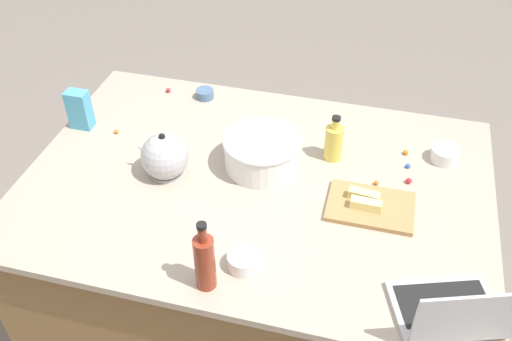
{
  "coord_description": "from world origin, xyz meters",
  "views": [
    {
      "loc": [
        -0.4,
        1.55,
        2.32
      ],
      "look_at": [
        0.0,
        0.0,
        0.95
      ],
      "focal_mm": 39.74,
      "sensor_mm": 36.0,
      "label": 1
    }
  ],
  "objects_px": {
    "bottle_soy": "(205,261)",
    "ramekin_small": "(445,155)",
    "butter_stick_left": "(364,195)",
    "kettle": "(164,157)",
    "mixing_bowl_large": "(263,152)",
    "butter_stick_right": "(366,204)",
    "bottle_oil": "(334,142)",
    "ramekin_wide": "(205,94)",
    "cutting_board": "(370,207)",
    "ramekin_medium": "(244,261)",
    "laptop": "(452,312)",
    "candy_bag": "(80,110)"
  },
  "relations": [
    {
      "from": "kettle",
      "to": "ramekin_small",
      "type": "xyz_separation_m",
      "value": [
        -1.03,
        -0.35,
        -0.05
      ]
    },
    {
      "from": "kettle",
      "to": "ramekin_small",
      "type": "relative_size",
      "value": 1.96
    },
    {
      "from": "laptop",
      "to": "bottle_soy",
      "type": "relative_size",
      "value": 1.37
    },
    {
      "from": "ramekin_medium",
      "to": "bottle_soy",
      "type": "bearing_deg",
      "value": 46.58
    },
    {
      "from": "cutting_board",
      "to": "ramekin_wide",
      "type": "distance_m",
      "value": 0.96
    },
    {
      "from": "butter_stick_left",
      "to": "kettle",
      "type": "bearing_deg",
      "value": 1.71
    },
    {
      "from": "laptop",
      "to": "candy_bag",
      "type": "xyz_separation_m",
      "value": [
        1.5,
        -0.61,
        0.04
      ]
    },
    {
      "from": "butter_stick_left",
      "to": "ramekin_medium",
      "type": "bearing_deg",
      "value": 49.25
    },
    {
      "from": "butter_stick_right",
      "to": "ramekin_medium",
      "type": "xyz_separation_m",
      "value": [
        0.35,
        0.35,
        -0.01
      ]
    },
    {
      "from": "butter_stick_right",
      "to": "butter_stick_left",
      "type": "bearing_deg",
      "value": -75.32
    },
    {
      "from": "bottle_soy",
      "to": "bottle_oil",
      "type": "distance_m",
      "value": 0.78
    },
    {
      "from": "laptop",
      "to": "ramekin_medium",
      "type": "relative_size",
      "value": 3.48
    },
    {
      "from": "cutting_board",
      "to": "butter_stick_left",
      "type": "relative_size",
      "value": 2.78
    },
    {
      "from": "laptop",
      "to": "ramekin_small",
      "type": "distance_m",
      "value": 0.77
    },
    {
      "from": "laptop",
      "to": "ramekin_small",
      "type": "xyz_separation_m",
      "value": [
        0.02,
        -0.77,
        -0.02
      ]
    },
    {
      "from": "bottle_soy",
      "to": "ramekin_small",
      "type": "height_order",
      "value": "bottle_soy"
    },
    {
      "from": "ramekin_small",
      "to": "butter_stick_left",
      "type": "bearing_deg",
      "value": 49.14
    },
    {
      "from": "kettle",
      "to": "candy_bag",
      "type": "distance_m",
      "value": 0.49
    },
    {
      "from": "laptop",
      "to": "ramekin_wide",
      "type": "relative_size",
      "value": 4.61
    },
    {
      "from": "bottle_oil",
      "to": "candy_bag",
      "type": "xyz_separation_m",
      "value": [
        1.05,
        0.06,
        0.01
      ]
    },
    {
      "from": "ramekin_small",
      "to": "candy_bag",
      "type": "height_order",
      "value": "candy_bag"
    },
    {
      "from": "candy_bag",
      "to": "laptop",
      "type": "bearing_deg",
      "value": 157.76
    },
    {
      "from": "ramekin_medium",
      "to": "kettle",
      "type": "bearing_deg",
      "value": -42.07
    },
    {
      "from": "mixing_bowl_large",
      "to": "candy_bag",
      "type": "bearing_deg",
      "value": -4.33
    },
    {
      "from": "ramekin_medium",
      "to": "ramekin_small",
      "type": "bearing_deg",
      "value": -130.8
    },
    {
      "from": "bottle_soy",
      "to": "ramekin_small",
      "type": "xyz_separation_m",
      "value": [
        -0.71,
        -0.82,
        -0.08
      ]
    },
    {
      "from": "bottle_oil",
      "to": "ramekin_wide",
      "type": "relative_size",
      "value": 2.45
    },
    {
      "from": "laptop",
      "to": "kettle",
      "type": "bearing_deg",
      "value": -21.76
    },
    {
      "from": "ramekin_wide",
      "to": "mixing_bowl_large",
      "type": "bearing_deg",
      "value": 132.82
    },
    {
      "from": "butter_stick_right",
      "to": "mixing_bowl_large",
      "type": "bearing_deg",
      "value": -20.9
    },
    {
      "from": "bottle_oil",
      "to": "mixing_bowl_large",
      "type": "bearing_deg",
      "value": 24.96
    },
    {
      "from": "bottle_oil",
      "to": "ramekin_wide",
      "type": "xyz_separation_m",
      "value": [
        0.62,
        -0.28,
        -0.06
      ]
    },
    {
      "from": "butter_stick_right",
      "to": "laptop",
      "type": "bearing_deg",
      "value": 126.08
    },
    {
      "from": "mixing_bowl_large",
      "to": "butter_stick_left",
      "type": "relative_size",
      "value": 2.74
    },
    {
      "from": "cutting_board",
      "to": "ramekin_small",
      "type": "distance_m",
      "value": 0.43
    },
    {
      "from": "mixing_bowl_large",
      "to": "ramekin_small",
      "type": "xyz_separation_m",
      "value": [
        -0.68,
        -0.21,
        -0.04
      ]
    },
    {
      "from": "laptop",
      "to": "kettle",
      "type": "distance_m",
      "value": 1.13
    },
    {
      "from": "candy_bag",
      "to": "ramekin_small",
      "type": "bearing_deg",
      "value": -174.15
    },
    {
      "from": "butter_stick_right",
      "to": "candy_bag",
      "type": "height_order",
      "value": "candy_bag"
    },
    {
      "from": "cutting_board",
      "to": "ramekin_wide",
      "type": "xyz_separation_m",
      "value": [
        0.8,
        -0.54,
        0.01
      ]
    },
    {
      "from": "kettle",
      "to": "butter_stick_left",
      "type": "relative_size",
      "value": 1.94
    },
    {
      "from": "ramekin_medium",
      "to": "cutting_board",
      "type": "bearing_deg",
      "value": -134.73
    },
    {
      "from": "butter_stick_right",
      "to": "ramekin_wide",
      "type": "distance_m",
      "value": 0.96
    },
    {
      "from": "ramekin_wide",
      "to": "butter_stick_right",
      "type": "bearing_deg",
      "value": 144.54
    },
    {
      "from": "mixing_bowl_large",
      "to": "cutting_board",
      "type": "relative_size",
      "value": 0.98
    },
    {
      "from": "mixing_bowl_large",
      "to": "butter_stick_right",
      "type": "height_order",
      "value": "mixing_bowl_large"
    },
    {
      "from": "bottle_soy",
      "to": "ramekin_wide",
      "type": "relative_size",
      "value": 3.36
    },
    {
      "from": "bottle_soy",
      "to": "cutting_board",
      "type": "distance_m",
      "value": 0.66
    },
    {
      "from": "bottle_soy",
      "to": "cutting_board",
      "type": "relative_size",
      "value": 0.87
    },
    {
      "from": "bottle_soy",
      "to": "candy_bag",
      "type": "bearing_deg",
      "value": -40.73
    }
  ]
}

